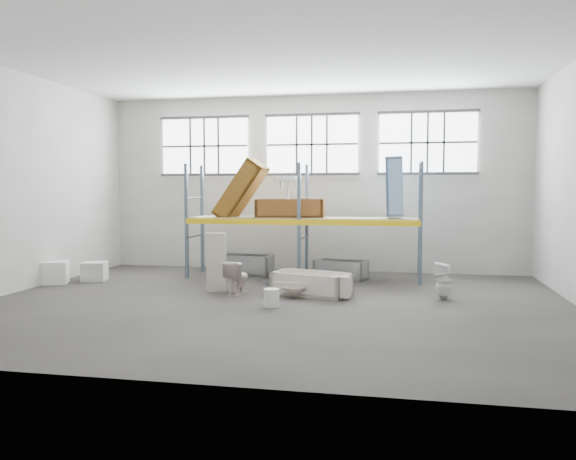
% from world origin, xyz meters
% --- Properties ---
extents(floor, '(12.00, 10.00, 0.10)m').
position_xyz_m(floor, '(0.00, 0.00, -0.05)').
color(floor, '#4A443F').
rests_on(floor, ground).
extents(ceiling, '(12.00, 10.00, 0.10)m').
position_xyz_m(ceiling, '(0.00, 0.00, 5.05)').
color(ceiling, silver).
rests_on(ceiling, ground).
extents(wall_back, '(12.00, 0.10, 5.00)m').
position_xyz_m(wall_back, '(0.00, 5.05, 2.50)').
color(wall_back, '#A8A59C').
rests_on(wall_back, ground).
extents(wall_front, '(12.00, 0.10, 5.00)m').
position_xyz_m(wall_front, '(0.00, -5.05, 2.50)').
color(wall_front, '#ADAAA0').
rests_on(wall_front, ground).
extents(wall_left, '(0.10, 10.00, 5.00)m').
position_xyz_m(wall_left, '(-6.05, 0.00, 2.50)').
color(wall_left, '#B5B2A8').
rests_on(wall_left, ground).
extents(window_left, '(2.60, 0.04, 1.60)m').
position_xyz_m(window_left, '(-3.20, 4.94, 3.60)').
color(window_left, white).
rests_on(window_left, wall_back).
extents(window_mid, '(2.60, 0.04, 1.60)m').
position_xyz_m(window_mid, '(0.00, 4.94, 3.60)').
color(window_mid, white).
rests_on(window_mid, wall_back).
extents(window_right, '(2.60, 0.04, 1.60)m').
position_xyz_m(window_right, '(3.20, 4.94, 3.60)').
color(window_right, white).
rests_on(window_right, wall_back).
extents(rack_upright_la, '(0.08, 0.08, 3.00)m').
position_xyz_m(rack_upright_la, '(-3.00, 2.90, 1.50)').
color(rack_upright_la, slate).
rests_on(rack_upright_la, floor).
extents(rack_upright_lb, '(0.08, 0.08, 3.00)m').
position_xyz_m(rack_upright_lb, '(-3.00, 4.10, 1.50)').
color(rack_upright_lb, slate).
rests_on(rack_upright_lb, floor).
extents(rack_upright_ma, '(0.08, 0.08, 3.00)m').
position_xyz_m(rack_upright_ma, '(0.00, 2.90, 1.50)').
color(rack_upright_ma, slate).
rests_on(rack_upright_ma, floor).
extents(rack_upright_mb, '(0.08, 0.08, 3.00)m').
position_xyz_m(rack_upright_mb, '(0.00, 4.10, 1.50)').
color(rack_upright_mb, slate).
rests_on(rack_upright_mb, floor).
extents(rack_upright_ra, '(0.08, 0.08, 3.00)m').
position_xyz_m(rack_upright_ra, '(3.00, 2.90, 1.50)').
color(rack_upright_ra, slate).
rests_on(rack_upright_ra, floor).
extents(rack_upright_rb, '(0.08, 0.08, 3.00)m').
position_xyz_m(rack_upright_rb, '(3.00, 4.10, 1.50)').
color(rack_upright_rb, slate).
rests_on(rack_upright_rb, floor).
extents(rack_beam_front, '(6.00, 0.10, 0.14)m').
position_xyz_m(rack_beam_front, '(0.00, 2.90, 1.50)').
color(rack_beam_front, yellow).
rests_on(rack_beam_front, floor).
extents(rack_beam_back, '(6.00, 0.10, 0.14)m').
position_xyz_m(rack_beam_back, '(0.00, 4.10, 1.50)').
color(rack_beam_back, yellow).
rests_on(rack_beam_back, floor).
extents(shelf_deck, '(5.90, 1.10, 0.03)m').
position_xyz_m(shelf_deck, '(0.00, 3.50, 1.58)').
color(shelf_deck, gray).
rests_on(shelf_deck, floor).
extents(wet_patch, '(1.80, 1.80, 0.00)m').
position_xyz_m(wet_patch, '(0.00, 2.70, 0.00)').
color(wet_patch, black).
rests_on(wet_patch, floor).
extents(bathtub_beige, '(1.85, 1.30, 0.50)m').
position_xyz_m(bathtub_beige, '(0.61, 1.09, 0.25)').
color(bathtub_beige, beige).
rests_on(bathtub_beige, floor).
extents(cistern_spare, '(0.48, 0.28, 0.44)m').
position_xyz_m(cistern_spare, '(1.27, 0.63, 0.28)').
color(cistern_spare, beige).
rests_on(cistern_spare, bathtub_beige).
extents(sink_in_tub, '(0.54, 0.54, 0.17)m').
position_xyz_m(sink_in_tub, '(0.30, 0.65, 0.16)').
color(sink_in_tub, beige).
rests_on(sink_in_tub, bathtub_beige).
extents(toilet_beige, '(0.49, 0.77, 0.74)m').
position_xyz_m(toilet_beige, '(-1.03, 0.89, 0.37)').
color(toilet_beige, beige).
rests_on(toilet_beige, floor).
extents(cistern_tall, '(0.49, 0.38, 1.33)m').
position_xyz_m(cistern_tall, '(-1.61, 1.16, 0.67)').
color(cistern_tall, beige).
rests_on(cistern_tall, floor).
extents(toilet_white, '(0.45, 0.45, 0.79)m').
position_xyz_m(toilet_white, '(3.45, 1.11, 0.39)').
color(toilet_white, white).
rests_on(toilet_white, floor).
extents(steel_tub_left, '(1.53, 0.81, 0.54)m').
position_xyz_m(steel_tub_left, '(-1.66, 3.76, 0.27)').
color(steel_tub_left, '#9CA0A4').
rests_on(steel_tub_left, floor).
extents(steel_tub_right, '(1.44, 0.94, 0.49)m').
position_xyz_m(steel_tub_right, '(1.00, 3.52, 0.24)').
color(steel_tub_right, '#AFB3B9').
rests_on(steel_tub_right, floor).
extents(rust_tub_flat, '(1.85, 0.98, 0.50)m').
position_xyz_m(rust_tub_flat, '(-0.35, 3.58, 1.82)').
color(rust_tub_flat, '#935827').
rests_on(rust_tub_flat, shelf_deck).
extents(rust_tub_tilted, '(1.44, 0.89, 1.71)m').
position_xyz_m(rust_tub_tilted, '(-1.66, 3.41, 2.29)').
color(rust_tub_tilted, brown).
rests_on(rust_tub_tilted, shelf_deck).
extents(sink_on_shelf, '(0.76, 0.61, 0.62)m').
position_xyz_m(sink_on_shelf, '(-0.36, 3.25, 2.09)').
color(sink_on_shelf, white).
rests_on(sink_on_shelf, rust_tub_flat).
extents(blue_tub_upright, '(0.47, 0.70, 1.51)m').
position_xyz_m(blue_tub_upright, '(2.35, 3.52, 2.40)').
color(blue_tub_upright, '#7FA1DA').
rests_on(blue_tub_upright, shelf_deck).
extents(bucket, '(0.34, 0.34, 0.36)m').
position_xyz_m(bucket, '(0.04, -0.37, 0.18)').
color(bucket, silver).
rests_on(bucket, floor).
extents(carton_near, '(0.81, 0.76, 0.55)m').
position_xyz_m(carton_near, '(-5.86, 1.33, 0.28)').
color(carton_near, white).
rests_on(carton_near, floor).
extents(carton_far, '(0.70, 0.70, 0.48)m').
position_xyz_m(carton_far, '(-5.15, 1.98, 0.24)').
color(carton_far, beige).
rests_on(carton_far, floor).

